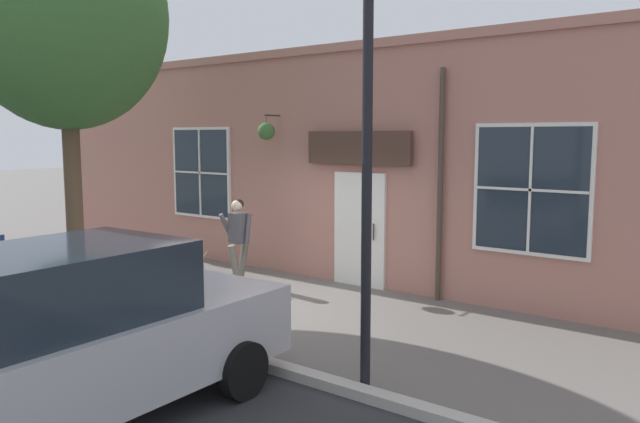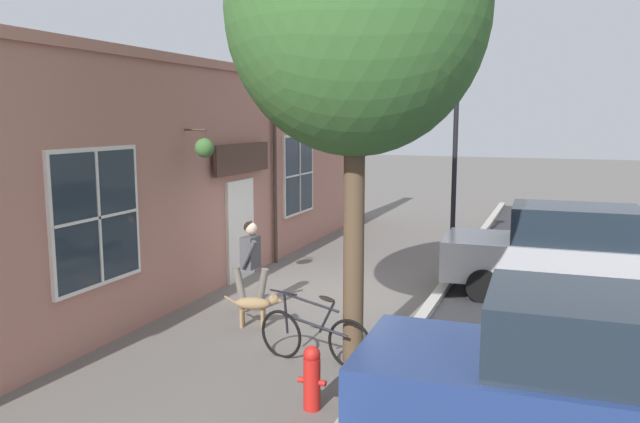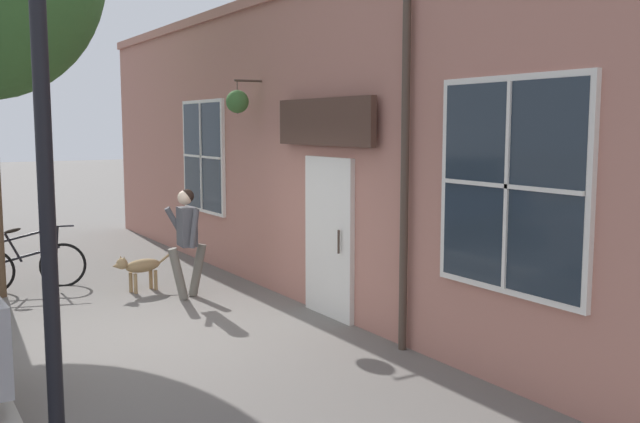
% 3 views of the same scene
% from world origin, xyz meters
% --- Properties ---
extents(ground_plane, '(90.00, 90.00, 0.00)m').
position_xyz_m(ground_plane, '(0.00, 0.00, 0.00)').
color(ground_plane, '#66605B').
extents(storefront_facade, '(0.95, 18.00, 4.46)m').
position_xyz_m(storefront_facade, '(-2.34, 0.00, 2.24)').
color(storefront_facade, '#B27566').
rests_on(storefront_facade, ground_plane).
extents(pedestrian_walking, '(0.64, 0.57, 1.60)m').
position_xyz_m(pedestrian_walking, '(-0.93, -1.45, 0.95)').
color(pedestrian_walking, '#6B665B').
rests_on(pedestrian_walking, ground_plane).
extents(dog_on_leash, '(0.97, 0.36, 0.59)m').
position_xyz_m(dog_on_leash, '(-0.46, -2.20, 0.38)').
color(dog_on_leash, '#997A51').
rests_on(dog_on_leash, ground_plane).
extents(leaning_bicycle, '(1.74, 0.23, 1.01)m').
position_xyz_m(leaning_bicycle, '(0.97, -3.23, 0.38)').
color(leaning_bicycle, black).
rests_on(leaning_bicycle, ground_plane).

